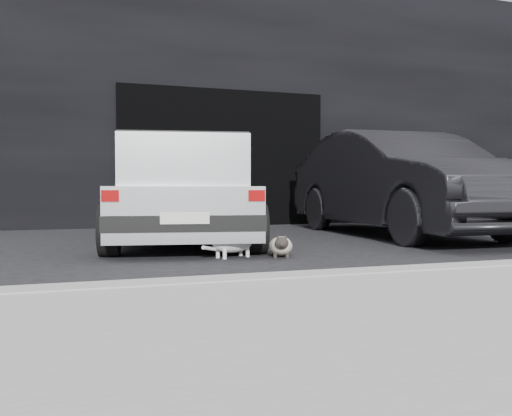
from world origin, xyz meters
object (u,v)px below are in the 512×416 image
object	(u,v)px
silver_hatchback	(183,188)
second_car	(402,183)
cat_siamese	(281,246)
cat_white	(236,241)

from	to	relation	value
silver_hatchback	second_car	bearing A→B (deg)	13.10
silver_hatchback	cat_siamese	xyz separation A→B (m)	(0.70, -1.62, -0.61)
second_car	silver_hatchback	bearing A→B (deg)	-175.14
cat_siamese	second_car	bearing A→B (deg)	-127.30
second_car	cat_white	bearing A→B (deg)	-149.44
silver_hatchback	cat_siamese	world-z (taller)	silver_hatchback
second_car	cat_white	distance (m)	3.56
silver_hatchback	cat_siamese	bearing A→B (deg)	-56.03
silver_hatchback	cat_white	distance (m)	1.63
second_car	cat_siamese	world-z (taller)	second_car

